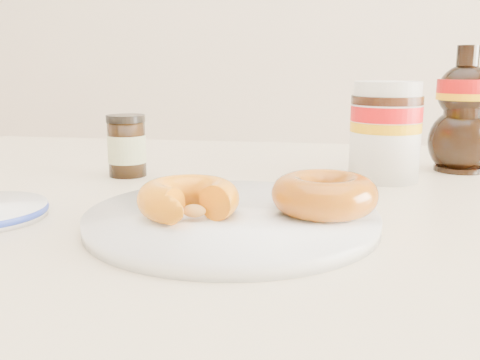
% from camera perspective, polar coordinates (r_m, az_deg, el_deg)
% --- Properties ---
extents(dining_table, '(1.40, 0.90, 0.75)m').
position_cam_1_polar(dining_table, '(0.67, 7.97, -8.62)').
color(dining_table, beige).
rests_on(dining_table, ground).
extents(plate, '(0.29, 0.29, 0.01)m').
position_cam_1_polar(plate, '(0.52, -0.89, -4.06)').
color(plate, white).
rests_on(plate, dining_table).
extents(donut_bitten, '(0.13, 0.13, 0.03)m').
position_cam_1_polar(donut_bitten, '(0.51, -5.52, -1.97)').
color(donut_bitten, orange).
rests_on(donut_bitten, plate).
extents(donut_whole, '(0.12, 0.12, 0.04)m').
position_cam_1_polar(donut_whole, '(0.52, 8.99, -1.49)').
color(donut_whole, '#924B09').
rests_on(donut_whole, plate).
extents(nutella_jar, '(0.09, 0.09, 0.13)m').
position_cam_1_polar(nutella_jar, '(0.75, 15.26, 5.43)').
color(nutella_jar, white).
rests_on(nutella_jar, dining_table).
extents(syrup_bottle, '(0.10, 0.09, 0.18)m').
position_cam_1_polar(syrup_bottle, '(0.85, 22.72, 6.95)').
color(syrup_bottle, black).
rests_on(syrup_bottle, dining_table).
extents(dark_jar, '(0.05, 0.05, 0.09)m').
position_cam_1_polar(dark_jar, '(0.77, -11.98, 3.53)').
color(dark_jar, black).
rests_on(dark_jar, dining_table).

